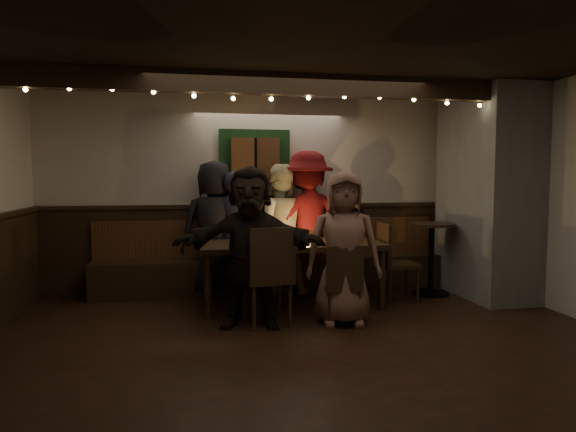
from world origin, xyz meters
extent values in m
cube|color=black|center=(0.00, 0.00, -0.01)|extent=(6.00, 5.00, 0.01)
cube|color=black|center=(0.00, 0.00, 2.60)|extent=(6.00, 5.00, 0.01)
cube|color=beige|center=(0.00, 2.50, 1.30)|extent=(6.00, 0.01, 2.60)
cube|color=black|center=(0.00, 2.48, 0.55)|extent=(6.00, 0.05, 1.10)
cube|color=slate|center=(2.65, 1.50, 1.30)|extent=(0.70, 1.40, 2.60)
cube|color=black|center=(0.00, 2.23, 0.23)|extent=(4.60, 0.45, 0.45)
cube|color=#4D2E14|center=(0.00, 2.41, 0.70)|extent=(4.60, 0.06, 0.50)
cube|color=black|center=(-0.20, 2.44, 1.65)|extent=(0.95, 0.04, 1.00)
cube|color=#4D2E14|center=(-0.20, 2.38, 1.65)|extent=(0.64, 0.12, 0.76)
cube|color=black|center=(0.00, 1.00, 2.49)|extent=(6.00, 0.16, 0.22)
sphere|color=#FFE599|center=(-2.60, 0.98, 2.36)|extent=(0.04, 0.04, 0.04)
sphere|color=#FFE599|center=(-2.20, 0.98, 2.38)|extent=(0.04, 0.04, 0.04)
sphere|color=#FFE599|center=(-1.80, 0.98, 2.39)|extent=(0.04, 0.04, 0.04)
sphere|color=#FFE599|center=(-1.40, 0.98, 2.37)|extent=(0.04, 0.04, 0.04)
sphere|color=#FFE599|center=(-1.00, 0.98, 2.35)|extent=(0.04, 0.04, 0.04)
sphere|color=#FFE599|center=(-0.60, 0.98, 2.33)|extent=(0.04, 0.04, 0.04)
sphere|color=#FFE599|center=(-0.20, 0.98, 2.34)|extent=(0.04, 0.04, 0.04)
sphere|color=#FFE599|center=(0.20, 0.98, 2.36)|extent=(0.04, 0.04, 0.04)
sphere|color=#FFE599|center=(0.60, 0.98, 2.38)|extent=(0.04, 0.04, 0.04)
sphere|color=#FFE599|center=(1.00, 0.98, 2.39)|extent=(0.04, 0.04, 0.04)
sphere|color=#FFE599|center=(1.40, 0.98, 2.37)|extent=(0.04, 0.04, 0.04)
sphere|color=#FFE599|center=(1.80, 0.98, 2.35)|extent=(0.04, 0.04, 0.04)
sphere|color=#FFE599|center=(2.20, 0.98, 2.33)|extent=(0.04, 0.04, 0.04)
sphere|color=#FFE599|center=(2.60, 0.98, 2.34)|extent=(0.04, 0.04, 0.04)
cube|color=black|center=(0.10, 1.40, 0.73)|extent=(2.12, 0.91, 0.06)
cylinder|color=black|center=(-0.88, 1.03, 0.35)|extent=(0.07, 0.07, 0.70)
cylinder|color=black|center=(-0.88, 1.77, 0.35)|extent=(0.07, 0.07, 0.70)
cylinder|color=black|center=(1.07, 1.03, 0.35)|extent=(0.07, 0.07, 0.70)
cylinder|color=black|center=(1.07, 1.77, 0.35)|extent=(0.07, 0.07, 0.70)
cylinder|color=#BF7226|center=(-0.53, 1.50, 0.83)|extent=(0.07, 0.07, 0.14)
cylinder|color=#BF7226|center=(-0.38, 1.24, 0.83)|extent=(0.07, 0.07, 0.14)
cylinder|color=silver|center=(-0.08, 1.61, 0.83)|extent=(0.07, 0.07, 0.14)
cylinder|color=#BF7226|center=(0.33, 1.33, 0.83)|extent=(0.07, 0.07, 0.14)
cylinder|color=silver|center=(0.61, 1.60, 0.83)|extent=(0.07, 0.07, 0.14)
cylinder|color=#BF7226|center=(0.87, 1.24, 0.83)|extent=(0.07, 0.07, 0.14)
cylinder|color=white|center=(-0.52, 1.10, 0.76)|extent=(0.26, 0.26, 0.02)
cube|color=#B2B2B7|center=(0.10, 1.35, 0.78)|extent=(0.16, 0.10, 0.05)
cylinder|color=#990C0C|center=(0.07, 1.35, 0.84)|extent=(0.04, 0.04, 0.16)
cylinder|color=gold|center=(0.13, 1.35, 0.84)|extent=(0.04, 0.04, 0.16)
cylinder|color=silver|center=(0.27, 1.45, 0.80)|extent=(0.05, 0.05, 0.08)
sphere|color=#FFB24C|center=(0.27, 1.45, 0.86)|extent=(0.03, 0.03, 0.03)
cube|color=black|center=(-0.29, 0.70, 0.47)|extent=(0.52, 0.52, 0.04)
cube|color=black|center=(-0.26, 0.50, 0.76)|extent=(0.46, 0.11, 0.53)
cylinder|color=black|center=(-0.13, 0.92, 0.23)|extent=(0.04, 0.04, 0.45)
cylinder|color=black|center=(-0.08, 0.54, 0.23)|extent=(0.04, 0.04, 0.45)
cylinder|color=black|center=(-0.50, 0.87, 0.23)|extent=(0.04, 0.04, 0.45)
cylinder|color=black|center=(-0.45, 0.49, 0.23)|extent=(0.04, 0.04, 0.45)
cube|color=black|center=(0.47, 0.61, 0.39)|extent=(0.41, 0.41, 0.04)
cube|color=black|center=(0.46, 0.44, 0.62)|extent=(0.38, 0.07, 0.43)
cylinder|color=black|center=(0.64, 0.75, 0.18)|extent=(0.03, 0.03, 0.37)
cylinder|color=black|center=(0.61, 0.44, 0.18)|extent=(0.03, 0.03, 0.37)
cylinder|color=black|center=(0.33, 0.77, 0.18)|extent=(0.03, 0.03, 0.37)
cylinder|color=black|center=(0.31, 0.47, 0.18)|extent=(0.03, 0.03, 0.37)
cube|color=black|center=(1.46, 1.45, 0.44)|extent=(0.45, 0.45, 0.04)
cube|color=black|center=(1.26, 1.45, 0.71)|extent=(0.06, 0.43, 0.49)
cylinder|color=black|center=(1.62, 1.27, 0.21)|extent=(0.04, 0.04, 0.42)
cylinder|color=black|center=(1.27, 1.28, 0.21)|extent=(0.04, 0.04, 0.42)
cylinder|color=black|center=(1.64, 1.62, 0.21)|extent=(0.04, 0.04, 0.42)
cylinder|color=black|center=(1.29, 1.63, 0.21)|extent=(0.04, 0.04, 0.42)
cylinder|color=black|center=(1.99, 1.67, 0.01)|extent=(0.47, 0.47, 0.03)
cylinder|color=black|center=(1.99, 1.67, 0.45)|extent=(0.06, 0.06, 0.91)
cylinder|color=black|center=(1.99, 1.67, 0.91)|extent=(0.58, 0.58, 0.04)
imported|color=black|center=(-0.76, 2.17, 0.86)|extent=(0.92, 0.68, 1.73)
imported|color=#282535|center=(-0.51, 2.07, 0.80)|extent=(0.69, 0.59, 1.59)
imported|color=beige|center=(0.08, 2.12, 0.84)|extent=(0.90, 0.75, 1.68)
imported|color=#5E0E10|center=(0.45, 2.12, 0.93)|extent=(1.33, 0.95, 1.86)
imported|color=black|center=(0.94, 2.04, 0.74)|extent=(0.93, 0.57, 1.48)
imported|color=black|center=(-0.47, 0.68, 0.82)|extent=(1.58, 0.79, 1.64)
imported|color=#825B49|center=(0.49, 0.60, 0.79)|extent=(0.84, 0.61, 1.58)
camera|label=1|loc=(-1.04, -4.43, 1.53)|focal=32.00mm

